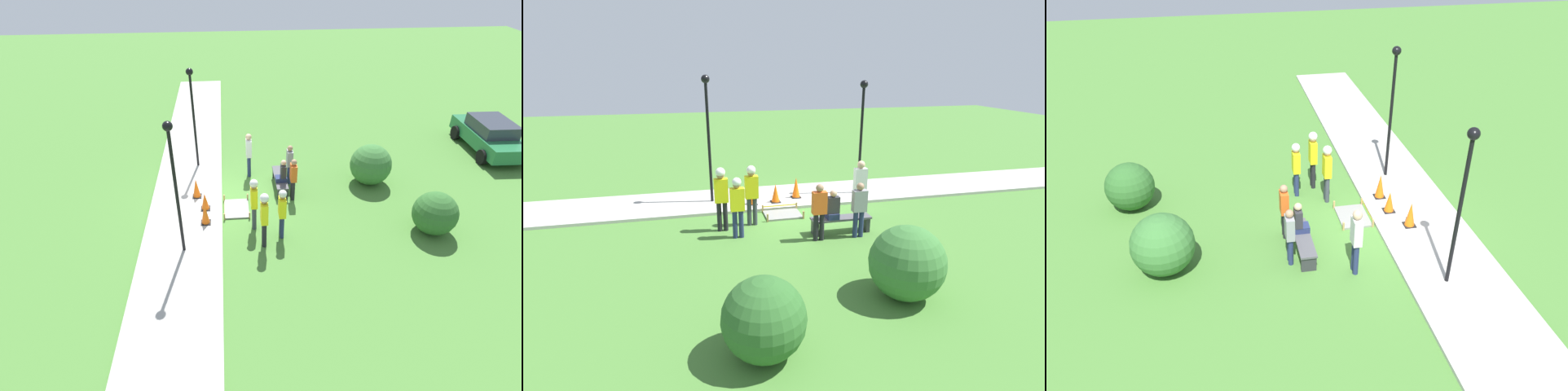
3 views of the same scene
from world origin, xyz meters
The scene contains 19 objects.
ground_plane centered at (0.00, 0.00, 0.00)m, with size 60.00×60.00×0.00m, color #477A33.
sidewalk centered at (0.00, -1.31, 0.05)m, with size 28.00×2.62×0.10m.
wet_concrete_patch centered at (0.76, 0.53, 0.03)m, with size 1.24×0.94×0.26m.
traffic_cone_near_patch centered at (-0.08, -0.94, 0.48)m, with size 0.34×0.34×0.76m.
traffic_cone_far_patch centered at (0.76, -0.59, 0.43)m, with size 0.34×0.34×0.66m.
traffic_cone_sidewalk_edge centered at (1.60, -0.56, 0.49)m, with size 0.34×0.34×0.79m.
park_bench centered at (-0.60, 2.30, 0.35)m, with size 1.80×0.44×0.49m.
person_seated_on_bench centered at (-0.31, 2.35, 0.84)m, with size 0.36×0.44×0.89m.
worker_supervisor centered at (1.87, 1.10, 1.16)m, with size 0.40×0.28×1.91m.
worker_assistant centered at (2.80, 1.35, 1.20)m, with size 0.40×0.28×1.96m.
worker_trainee centered at (2.41, 1.97, 1.08)m, with size 0.40×0.26×1.81m.
bystander_in_orange_shirt centered at (0.20, 2.68, 0.95)m, with size 0.40×0.22×1.67m.
bystander_in_gray_shirt centered at (-1.67, 1.14, 1.08)m, with size 0.40×0.25×1.88m.
bystander_in_white_shirt centered at (-0.98, 2.71, 0.92)m, with size 0.40×0.22×1.64m.
lamppost_near centered at (2.96, -1.21, 2.92)m, with size 0.28×0.28×4.37m.
lamppost_far centered at (-2.56, -1.00, 2.79)m, with size 0.28×0.28×4.15m.
parked_car_green centered at (-3.01, 12.20, 0.76)m, with size 4.10×2.05×1.48m.
shrub_rounded_near centered at (2.59, 7.06, 0.74)m, with size 1.47×1.47×1.47m.
shrub_rounded_mid centered at (-0.70, 5.91, 0.81)m, with size 1.62×1.62×1.62m.
Camera 1 is at (12.95, 0.36, 8.66)m, focal length 28.00 mm.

